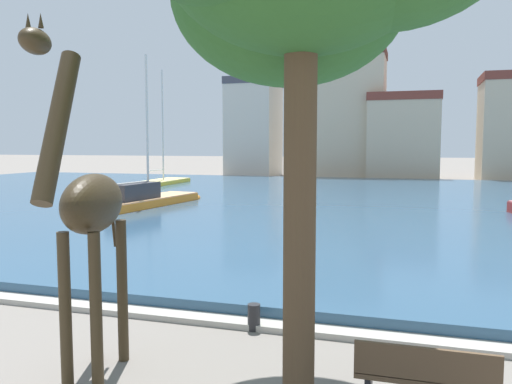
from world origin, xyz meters
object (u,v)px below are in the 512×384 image
object	(u,v)px
sailboat_yellow	(165,183)
park_bench	(425,376)
sailboat_orange	(148,202)
mooring_bollard	(254,317)
giraffe_statue	(89,211)

from	to	relation	value
sailboat_yellow	park_bench	distance (m)	37.07
sailboat_yellow	sailboat_orange	distance (m)	15.61
sailboat_orange	park_bench	bearing A→B (deg)	-51.97
sailboat_yellow	sailboat_orange	bearing A→B (deg)	-66.10
mooring_bollard	park_bench	bearing A→B (deg)	-36.43
giraffe_statue	sailboat_yellow	size ratio (longest dim) A/B	0.52
sailboat_yellow	sailboat_orange	world-z (taller)	sailboat_yellow
sailboat_yellow	park_bench	xyz separation A→B (m)	(19.71, -31.39, 0.12)
mooring_bollard	sailboat_orange	bearing A→B (deg)	124.86
giraffe_statue	sailboat_yellow	bearing A→B (deg)	115.28
mooring_bollard	giraffe_statue	bearing A→B (deg)	-121.96
park_bench	sailboat_orange	bearing A→B (deg)	128.03
sailboat_yellow	mooring_bollard	bearing A→B (deg)	-60.21
sailboat_yellow	park_bench	size ratio (longest dim) A/B	5.28
park_bench	mooring_bollard	bearing A→B (deg)	143.57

